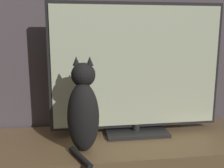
{
  "coord_description": "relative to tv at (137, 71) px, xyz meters",
  "views": [
    {
      "loc": [
        -0.23,
        -0.44,
        1.05
      ],
      "look_at": [
        -0.03,
        0.89,
        0.79
      ],
      "focal_mm": 42.0,
      "sensor_mm": 36.0,
      "label": 1
    }
  ],
  "objects": [
    {
      "name": "cat",
      "position": [
        -0.31,
        -0.19,
        -0.16
      ],
      "size": [
        0.18,
        0.3,
        0.47
      ],
      "rotation": [
        0.0,
        0.0,
        -0.2
      ],
      "color": "black",
      "rests_on": "tv_stand"
    },
    {
      "name": "tv",
      "position": [
        0.0,
        0.0,
        0.0
      ],
      "size": [
        0.99,
        0.22,
        0.75
      ],
      "color": "black",
      "rests_on": "tv_stand"
    }
  ]
}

